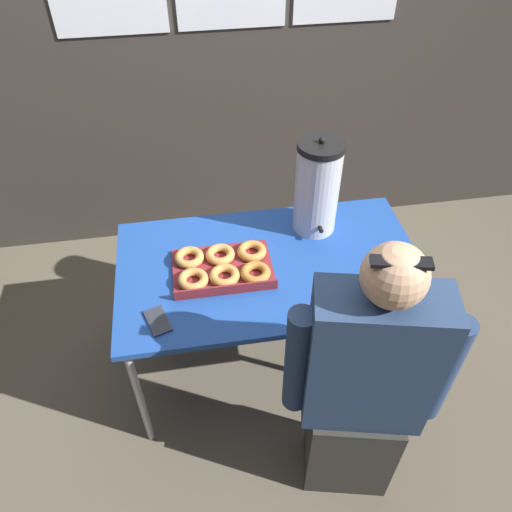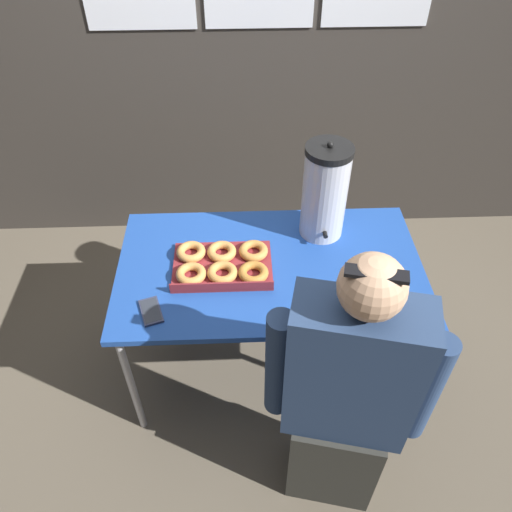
{
  "view_description": "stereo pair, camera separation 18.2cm",
  "coord_description": "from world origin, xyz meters",
  "px_view_note": "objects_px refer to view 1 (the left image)",
  "views": [
    {
      "loc": [
        -0.3,
        -1.48,
        2.19
      ],
      "look_at": [
        -0.06,
        0.0,
        0.76
      ],
      "focal_mm": 35.0,
      "sensor_mm": 36.0,
      "label": 1
    },
    {
      "loc": [
        -0.12,
        -1.5,
        2.19
      ],
      "look_at": [
        -0.06,
        0.0,
        0.76
      ],
      "focal_mm": 35.0,
      "sensor_mm": 36.0,
      "label": 2
    }
  ],
  "objects_px": {
    "cell_phone": "(158,321)",
    "person_seated": "(363,391)",
    "donut_box": "(223,267)",
    "coffee_urn": "(317,187)"
  },
  "relations": [
    {
      "from": "cell_phone",
      "to": "person_seated",
      "type": "xyz_separation_m",
      "value": [
        0.7,
        -0.37,
        -0.09
      ]
    },
    {
      "from": "donut_box",
      "to": "coffee_urn",
      "type": "height_order",
      "value": "coffee_urn"
    },
    {
      "from": "coffee_urn",
      "to": "cell_phone",
      "type": "height_order",
      "value": "coffee_urn"
    },
    {
      "from": "donut_box",
      "to": "cell_phone",
      "type": "height_order",
      "value": "donut_box"
    },
    {
      "from": "coffee_urn",
      "to": "person_seated",
      "type": "height_order",
      "value": "person_seated"
    },
    {
      "from": "cell_phone",
      "to": "person_seated",
      "type": "height_order",
      "value": "person_seated"
    },
    {
      "from": "donut_box",
      "to": "coffee_urn",
      "type": "distance_m",
      "value": 0.53
    },
    {
      "from": "coffee_urn",
      "to": "cell_phone",
      "type": "relative_size",
      "value": 3.06
    },
    {
      "from": "cell_phone",
      "to": "donut_box",
      "type": "bearing_deg",
      "value": 21.82
    },
    {
      "from": "donut_box",
      "to": "person_seated",
      "type": "relative_size",
      "value": 0.33
    }
  ]
}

